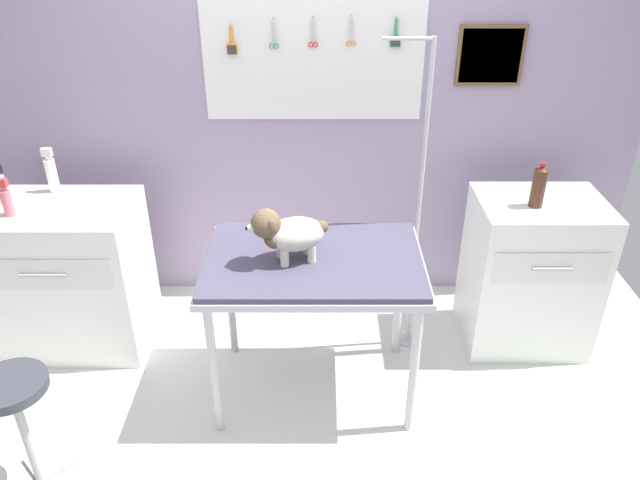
% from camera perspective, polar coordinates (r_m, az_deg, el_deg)
% --- Properties ---
extents(ground, '(4.40, 4.00, 0.04)m').
position_cam_1_polar(ground, '(3.17, -1.59, -17.42)').
color(ground, silver).
extents(rear_wall_panel, '(4.00, 0.11, 2.30)m').
position_cam_1_polar(rear_wall_panel, '(3.62, -1.14, 11.29)').
color(rear_wall_panel, '#9D8BA9').
rests_on(rear_wall_panel, ground).
extents(grooming_table, '(1.06, 0.71, 0.82)m').
position_cam_1_polar(grooming_table, '(2.90, -0.35, -2.94)').
color(grooming_table, '#B7B7BC').
rests_on(grooming_table, ground).
extents(grooming_arm, '(0.30, 0.11, 1.76)m').
position_cam_1_polar(grooming_arm, '(3.22, 9.35, 1.95)').
color(grooming_arm, '#B7B7BC').
rests_on(grooming_arm, ground).
extents(dog, '(0.38, 0.24, 0.28)m').
position_cam_1_polar(dog, '(2.76, -2.94, 0.71)').
color(dog, beige).
rests_on(dog, grooming_table).
extents(counter_left, '(0.80, 0.58, 0.88)m').
position_cam_1_polar(counter_left, '(3.69, -22.24, -3.11)').
color(counter_left, white).
rests_on(counter_left, ground).
extents(cabinet_right, '(0.68, 0.54, 0.90)m').
position_cam_1_polar(cabinet_right, '(3.62, 19.44, -2.99)').
color(cabinet_right, silver).
rests_on(cabinet_right, ground).
extents(stool, '(0.30, 0.30, 0.61)m').
position_cam_1_polar(stool, '(2.86, -26.66, -13.64)').
color(stool, '#9E9EA3').
rests_on(stool, ground).
extents(spray_bottle_short, '(0.06, 0.06, 0.25)m').
position_cam_1_polar(spray_bottle_short, '(3.64, -23.83, 5.88)').
color(spray_bottle_short, white).
rests_on(spray_bottle_short, counter_left).
extents(conditioner_bottle, '(0.05, 0.05, 0.20)m').
position_cam_1_polar(conditioner_bottle, '(3.46, -27.29, 3.45)').
color(conditioner_bottle, '#D5656F').
rests_on(conditioner_bottle, counter_left).
extents(detangler_spray, '(0.06, 0.06, 0.21)m').
position_cam_1_polar(detangler_spray, '(3.63, -27.72, 4.54)').
color(detangler_spray, white).
rests_on(detangler_spray, counter_left).
extents(soda_bottle, '(0.07, 0.07, 0.24)m').
position_cam_1_polar(soda_bottle, '(3.31, 20.23, 4.75)').
color(soda_bottle, '#462719').
rests_on(soda_bottle, cabinet_right).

